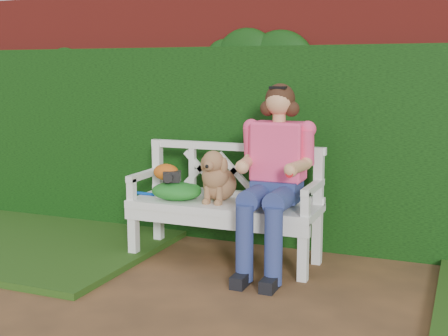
% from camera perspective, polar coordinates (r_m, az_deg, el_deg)
% --- Properties ---
extents(ground, '(60.00, 60.00, 0.00)m').
position_cam_1_polar(ground, '(3.73, 1.08, -14.44)').
color(ground, '#442F1D').
extents(brick_wall, '(10.00, 0.30, 2.20)m').
position_cam_1_polar(brick_wall, '(5.25, 8.70, 4.80)').
color(brick_wall, maroon).
rests_on(brick_wall, ground).
extents(ivy_hedge, '(10.00, 0.18, 1.70)m').
position_cam_1_polar(ivy_hedge, '(5.06, 8.04, 1.81)').
color(ivy_hedge, '#164E10').
rests_on(ivy_hedge, ground).
extents(grass_left, '(2.60, 2.00, 0.05)m').
position_cam_1_polar(grass_left, '(5.66, -18.75, -6.32)').
color(grass_left, '#234018').
rests_on(grass_left, ground).
extents(garden_bench, '(1.64, 0.77, 0.48)m').
position_cam_1_polar(garden_bench, '(4.76, 0.00, -6.07)').
color(garden_bench, white).
rests_on(garden_bench, ground).
extents(seated_woman, '(0.85, 0.95, 1.38)m').
position_cam_1_polar(seated_woman, '(4.50, 5.00, -1.12)').
color(seated_woman, '#FC548A').
rests_on(seated_woman, ground).
extents(dog, '(0.40, 0.46, 0.42)m').
position_cam_1_polar(dog, '(4.69, -0.55, -0.67)').
color(dog, brown).
rests_on(dog, garden_bench).
extents(tennis_racket, '(0.56, 0.28, 0.03)m').
position_cam_1_polar(tennis_racket, '(4.89, -5.35, -2.64)').
color(tennis_racket, white).
rests_on(tennis_racket, garden_bench).
extents(green_bag, '(0.51, 0.46, 0.14)m').
position_cam_1_polar(green_bag, '(4.80, -4.56, -2.16)').
color(green_bag, '#278D33').
rests_on(green_bag, garden_bench).
extents(camera_item, '(0.15, 0.13, 0.09)m').
position_cam_1_polar(camera_item, '(4.79, -4.97, -0.81)').
color(camera_item, black).
rests_on(camera_item, green_bag).
extents(baseball_glove, '(0.22, 0.17, 0.14)m').
position_cam_1_polar(baseball_glove, '(4.85, -5.54, -0.40)').
color(baseball_glove, '#BA5212').
rests_on(baseball_glove, green_bag).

